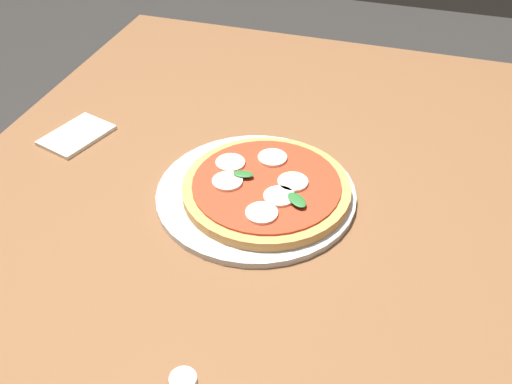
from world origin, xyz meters
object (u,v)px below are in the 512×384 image
object	(u,v)px
serving_tray	(256,194)
napkin	(77,135)
pizza	(266,188)
dining_table	(226,262)

from	to	relation	value
serving_tray	napkin	world-z (taller)	serving_tray
serving_tray	napkin	xyz separation A→B (m)	(0.07, 0.39, -0.00)
serving_tray	napkin	bearing A→B (deg)	79.93
serving_tray	pizza	size ratio (longest dim) A/B	1.20
pizza	napkin	xyz separation A→B (m)	(0.07, 0.41, -0.02)
dining_table	pizza	xyz separation A→B (m)	(0.08, -0.05, 0.12)
serving_tray	pizza	xyz separation A→B (m)	(0.00, -0.02, 0.02)
pizza	napkin	world-z (taller)	pizza
napkin	dining_table	bearing A→B (deg)	-112.21
dining_table	pizza	bearing A→B (deg)	-31.35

